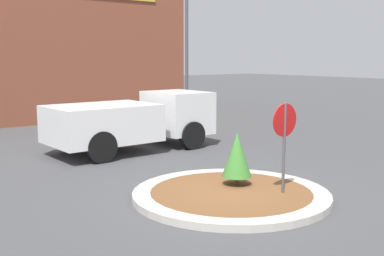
# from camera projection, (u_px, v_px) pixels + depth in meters

# --- Properties ---
(ground_plane) EXTENTS (120.00, 120.00, 0.00)m
(ground_plane) POSITION_uv_depth(u_px,v_px,m) (231.00, 198.00, 11.06)
(ground_plane) COLOR #474749
(traffic_island) EXTENTS (4.52, 4.52, 0.16)m
(traffic_island) POSITION_uv_depth(u_px,v_px,m) (231.00, 195.00, 11.04)
(traffic_island) COLOR #BCB7AD
(traffic_island) RESTS_ON ground_plane
(stop_sign) EXTENTS (0.75, 0.07, 2.21)m
(stop_sign) POSITION_uv_depth(u_px,v_px,m) (284.00, 133.00, 10.72)
(stop_sign) COLOR #4C4C51
(stop_sign) RESTS_ON ground_plane
(island_shrub) EXTENTS (0.72, 0.72, 1.26)m
(island_shrub) POSITION_uv_depth(u_px,v_px,m) (237.00, 155.00, 11.50)
(island_shrub) COLOR brown
(island_shrub) RESTS_ON traffic_island
(utility_truck) EXTENTS (5.74, 2.50, 1.96)m
(utility_truck) POSITION_uv_depth(u_px,v_px,m) (133.00, 120.00, 16.54)
(utility_truck) COLOR white
(utility_truck) RESTS_ON ground_plane
(storefront_building) EXTENTS (13.15, 6.07, 7.42)m
(storefront_building) POSITION_uv_depth(u_px,v_px,m) (53.00, 48.00, 25.98)
(storefront_building) COLOR brown
(storefront_building) RESTS_ON ground_plane
(light_pole) EXTENTS (0.70, 0.30, 7.18)m
(light_pole) POSITION_uv_depth(u_px,v_px,m) (187.00, 38.00, 23.69)
(light_pole) COLOR #4C4C51
(light_pole) RESTS_ON ground_plane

